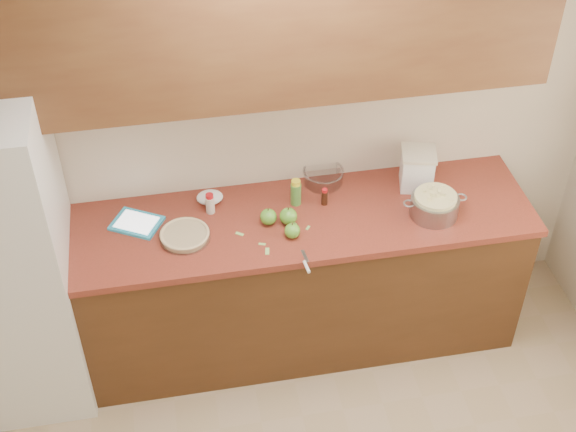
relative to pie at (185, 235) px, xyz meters
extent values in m
plane|color=white|center=(0.51, -1.42, 1.66)|extent=(3.60, 3.60, 0.00)
plane|color=beige|center=(0.51, 0.38, 0.36)|extent=(3.60, 0.00, 3.60)
cube|color=#4B2A15|center=(0.51, 0.06, -0.50)|extent=(2.60, 0.65, 0.88)
cube|color=#983629|center=(0.51, 0.06, -0.04)|extent=(2.64, 0.68, 0.04)
cube|color=brown|center=(0.51, 0.21, 1.01)|extent=(2.60, 0.34, 0.70)
cylinder|color=silver|center=(0.00, 0.00, 0.00)|extent=(0.26, 0.26, 0.04)
cylinder|color=#D4B586|center=(0.00, 0.00, 0.00)|extent=(0.23, 0.23, 0.03)
torus|color=#D4B586|center=(0.00, 0.00, 0.01)|extent=(0.25, 0.25, 0.02)
cylinder|color=gray|center=(1.29, -0.05, 0.03)|extent=(0.25, 0.25, 0.11)
torus|color=gray|center=(1.15, -0.05, 0.07)|extent=(0.06, 0.06, 0.01)
torus|color=gray|center=(1.43, -0.05, 0.07)|extent=(0.06, 0.06, 0.01)
cylinder|color=beige|center=(1.29, -0.05, 0.05)|extent=(0.22, 0.22, 0.12)
cube|color=white|center=(1.27, 0.21, 0.08)|extent=(0.20, 0.20, 0.20)
cube|color=beige|center=(1.27, 0.21, 0.19)|extent=(0.22, 0.22, 0.02)
cube|color=#2BA3CE|center=(-0.24, 0.15, -0.01)|extent=(0.30, 0.28, 0.02)
cube|color=white|center=(-0.24, 0.15, 0.00)|extent=(0.24, 0.22, 0.00)
cube|color=gray|center=(0.57, -0.24, -0.02)|extent=(0.03, 0.09, 0.00)
cylinder|color=white|center=(0.56, -0.32, -0.01)|extent=(0.02, 0.08, 0.02)
cylinder|color=#4C8C38|center=(0.60, 0.17, 0.04)|extent=(0.06, 0.06, 0.13)
cylinder|color=yellow|center=(0.60, 0.17, 0.12)|extent=(0.05, 0.05, 0.03)
cylinder|color=beige|center=(0.15, 0.18, 0.03)|extent=(0.05, 0.05, 0.10)
cylinder|color=red|center=(0.15, 0.18, 0.09)|extent=(0.04, 0.04, 0.02)
cylinder|color=black|center=(0.75, 0.14, 0.02)|extent=(0.03, 0.03, 0.08)
cylinder|color=red|center=(0.75, 0.14, 0.07)|extent=(0.03, 0.03, 0.02)
cylinder|color=silver|center=(0.78, 0.32, 0.02)|extent=(0.21, 0.21, 0.08)
torus|color=silver|center=(0.78, 0.32, 0.06)|extent=(0.23, 0.23, 0.01)
ellipsoid|color=white|center=(0.16, 0.27, 0.01)|extent=(0.14, 0.12, 0.06)
sphere|color=#53992A|center=(0.43, 0.04, 0.02)|extent=(0.09, 0.09, 0.09)
cylinder|color=#3F2D19|center=(0.43, 0.04, 0.07)|extent=(0.01, 0.01, 0.01)
sphere|color=#53992A|center=(0.54, 0.02, 0.02)|extent=(0.09, 0.09, 0.09)
cylinder|color=#3F2D19|center=(0.54, 0.02, 0.08)|extent=(0.01, 0.01, 0.01)
sphere|color=#53992A|center=(0.54, -0.09, 0.02)|extent=(0.08, 0.08, 0.08)
cylinder|color=#3F2D19|center=(0.54, -0.09, 0.07)|extent=(0.01, 0.01, 0.01)
cube|color=#8FC560|center=(0.63, -0.03, -0.02)|extent=(0.03, 0.03, 0.00)
cube|color=#8FC560|center=(0.39, -0.17, -0.02)|extent=(0.03, 0.05, 0.00)
cube|color=#8FC560|center=(0.55, 0.00, -0.02)|extent=(0.05, 0.04, 0.00)
cube|color=#8FC560|center=(0.38, -0.11, -0.02)|extent=(0.04, 0.02, 0.00)
cube|color=#8FC560|center=(0.28, -0.02, -0.02)|extent=(0.05, 0.04, 0.00)
camera|label=1|loc=(-0.03, -3.04, 2.71)|focal=50.00mm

